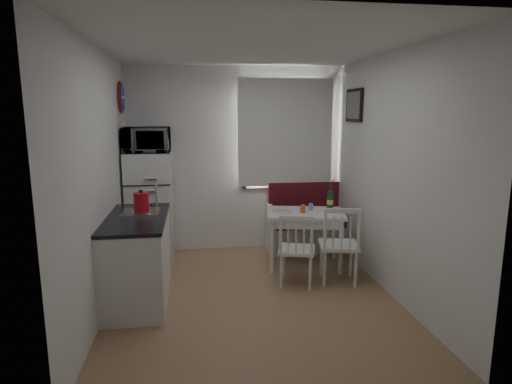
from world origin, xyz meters
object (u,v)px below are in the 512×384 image
Objects in this scene: dining_table at (306,218)px; microwave at (147,140)px; kitchen_counter at (138,258)px; fridge at (150,207)px; bench at (314,228)px; kettle at (141,202)px; chair_left at (299,242)px; chair_right at (342,237)px; wine_bottle at (330,197)px.

microwave is at bearing 177.80° from dining_table.
kitchen_counter is 1.27m from fridge.
bench is 5.29× the size of kettle.
chair_left is at bearing -112.76° from bench.
chair_right is at bearing 1.15° from kitchen_counter.
dining_table is 0.71m from chair_left.
kitchen_counter is 2.67m from bench.
microwave is (-1.73, 1.14, 1.09)m from chair_left.
fridge is at bearing 169.45° from wine_bottle.
microwave is (0.00, -0.05, 0.89)m from fridge.
chair_left is at bearing -33.40° from microwave.
chair_right is 0.35× the size of fridge.
chair_right is at bearing -92.05° from bench.
chair_right is 2.25m from kettle.
kitchen_counter reaches higher than kettle.
wine_bottle is (0.60, 0.76, 0.35)m from chair_left.
microwave reaches higher than chair_right.
dining_table is (-0.30, -0.65, 0.32)m from bench.
wine_bottle is (2.33, -0.38, -0.73)m from microwave.
fridge is (-2.23, 1.20, 0.16)m from chair_right.
bench reaches higher than chair_right.
fridge is at bearing -177.20° from bench.
kettle is (-2.20, 0.06, 0.46)m from chair_right.
microwave reaches higher than kitchen_counter.
microwave is at bearing 163.62° from chair_left.
chair_left is 0.98× the size of chair_right.
chair_right reaches higher than chair_left.
kitchen_counter reaches higher than chair_left.
dining_table is at bearing -114.70° from bench.
bench is 2.31× the size of microwave.
bench is 0.78m from dining_table.
dining_table is 4.20× the size of kettle.
kitchen_counter reaches higher than chair_right.
microwave reaches higher than wine_bottle.
chair_left is at bearing -128.37° from wine_bottle.
kettle is (0.03, -1.09, -0.59)m from microwave.
bench is 4.09× the size of wine_bottle.
fridge is at bearing 89.10° from kitchen_counter.
microwave is at bearing 170.65° from wine_bottle.
fridge is 4.40× the size of wine_bottle.
bench is 0.79m from wine_bottle.
bench is 0.93× the size of fridge.
microwave is (-2.23, 1.15, 1.05)m from chair_right.
dining_table is at bearing 17.12° from kettle.
chair_right is 2.72m from microwave.
kettle reaches higher than dining_table.
kitchen_counter is 2.13m from dining_table.
kitchen_counter is at bearing -90.90° from fridge.
dining_table is at bearing 86.22° from chair_left.
chair_right is (-0.05, -1.31, 0.25)m from bench.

